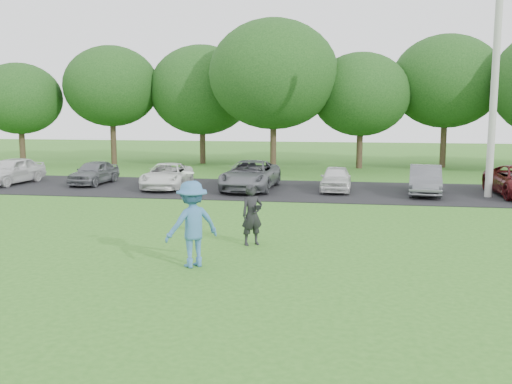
# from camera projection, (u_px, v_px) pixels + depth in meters

# --- Properties ---
(ground) EXTENTS (100.00, 100.00, 0.00)m
(ground) POSITION_uv_depth(u_px,v_px,m) (229.00, 276.00, 12.13)
(ground) COLOR #2F691E
(ground) RESTS_ON ground
(parking_lot) EXTENTS (32.00, 6.50, 0.03)m
(parking_lot) POSITION_uv_depth(u_px,v_px,m) (292.00, 190.00, 24.81)
(parking_lot) COLOR black
(parking_lot) RESTS_ON ground
(utility_pole) EXTENTS (0.28, 0.28, 10.18)m
(utility_pole) POSITION_uv_depth(u_px,v_px,m) (496.00, 68.00, 22.07)
(utility_pole) COLOR #AEADA8
(utility_pole) RESTS_ON ground
(frisbee_player) EXTENTS (1.42, 1.37, 2.16)m
(frisbee_player) POSITION_uv_depth(u_px,v_px,m) (192.00, 224.00, 12.72)
(frisbee_player) COLOR teal
(frisbee_player) RESTS_ON ground
(camera_bystander) EXTENTS (0.69, 0.64, 1.59)m
(camera_bystander) POSITION_uv_depth(u_px,v_px,m) (252.00, 215.00, 14.78)
(camera_bystander) COLOR black
(camera_bystander) RESTS_ON ground
(parked_cars) EXTENTS (28.19, 4.71, 1.25)m
(parked_cars) POSITION_uv_depth(u_px,v_px,m) (303.00, 177.00, 24.47)
(parked_cars) COLOR silver
(parked_cars) RESTS_ON parking_lot
(tree_row) EXTENTS (42.39, 9.85, 8.64)m
(tree_row) POSITION_uv_depth(u_px,v_px,m) (335.00, 85.00, 33.38)
(tree_row) COLOR #38281C
(tree_row) RESTS_ON ground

